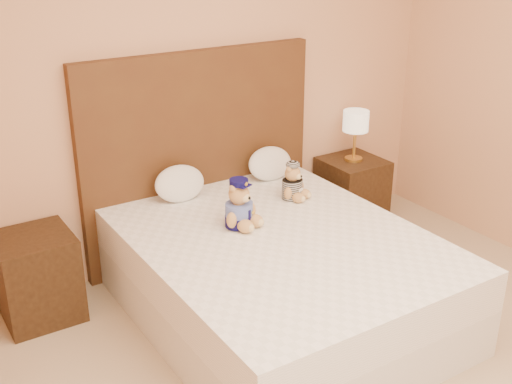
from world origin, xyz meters
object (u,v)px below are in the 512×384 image
nightstand_right (351,192)px  lamp (356,124)px  nightstand_left (38,277)px  teddy_police (239,203)px  bed (280,277)px  pillow_left (180,182)px  pillow_right (270,162)px  teddy_prisoner (292,181)px

nightstand_right → lamp: (-0.00, 0.00, 0.57)m
nightstand_left → teddy_police: 1.32m
bed → nightstand_right: 1.48m
bed → pillow_left: pillow_left is taller
lamp → pillow_right: 0.79m
teddy_prisoner → pillow_right: pillow_right is taller
teddy_police → pillow_right: size_ratio=0.86×
nightstand_left → teddy_prisoner: bearing=-12.4°
bed → nightstand_right: (1.25, 0.80, -0.00)m
pillow_left → pillow_right: (0.73, 0.00, -0.00)m
bed → nightstand_left: size_ratio=3.64×
pillow_left → teddy_police: bearing=-78.0°
pillow_left → lamp: bearing=-1.1°
nightstand_left → nightstand_right: same height
teddy_police → pillow_left: teddy_police is taller
teddy_police → nightstand_left: bearing=133.9°
nightstand_left → lamp: lamp is taller
lamp → pillow_right: size_ratio=1.13×
nightstand_left → nightstand_right: bearing=0.0°
nightstand_right → teddy_prisoner: size_ratio=2.22×
bed → nightstand_left: (-1.25, 0.80, -0.00)m
teddy_prisoner → pillow_left: size_ratio=0.69×
lamp → teddy_police: bearing=-158.6°
teddy_prisoner → pillow_right: size_ratio=0.70×
nightstand_left → nightstand_right: size_ratio=1.00×
pillow_right → pillow_left: bearing=180.0°
nightstand_right → teddy_prisoner: bearing=-157.0°
nightstand_right → teddy_police: size_ratio=1.80×
nightstand_right → pillow_left: size_ratio=1.54×
bed → teddy_police: 0.52m
nightstand_left → bed: bearing=-32.6°
teddy_police → pillow_left: (-0.12, 0.57, -0.03)m
lamp → pillow_right: lamp is taller
bed → pillow_right: pillow_right is taller
nightstand_left → pillow_left: bearing=1.7°
nightstand_left → teddy_prisoner: size_ratio=2.22×
lamp → teddy_police: size_ratio=1.31×
bed → nightstand_right: same height
lamp → pillow_left: 1.51m
nightstand_left → pillow_right: bearing=1.0°
nightstand_left → teddy_prisoner: 1.73m
nightstand_right → nightstand_left: bearing=180.0°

